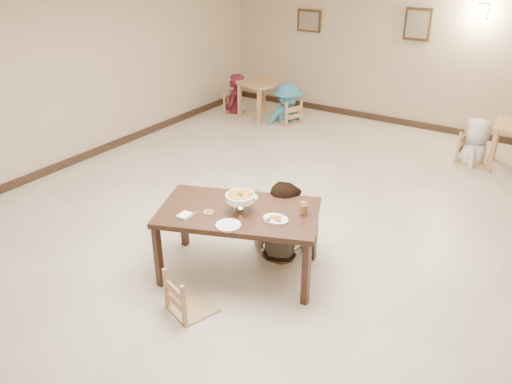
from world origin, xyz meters
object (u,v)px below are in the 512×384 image
Objects in this scene: chair_far at (283,213)px; bg_chair_rl at (478,134)px; bg_table_left at (262,88)px; bg_chair_ll at (235,94)px; chair_near at (190,273)px; curry_warmer at (240,198)px; main_diner at (283,182)px; bg_diner_c at (481,119)px; bg_chair_lr at (288,100)px; bg_diner_a at (234,74)px; main_table at (239,217)px; bg_diner_b at (288,82)px; drink_glass at (304,209)px.

bg_chair_rl is at bearing 76.56° from chair_far.
bg_table_left is 1.12× the size of bg_chair_ll.
chair_near is 0.94m from curry_warmer.
bg_chair_ll is at bearing -174.38° from bg_table_left.
main_diner is 4.36m from bg_diner_c.
curry_warmer is 0.35× the size of bg_chair_lr.
bg_diner_a is at bearing -97.55° from bg_diner_c.
bg_diner_b is (-2.18, 4.89, 0.14)m from main_table.
bg_table_left is (-2.80, 5.72, 0.20)m from chair_near.
curry_warmer is 2.28× the size of drink_glass.
bg_table_left is 0.57× the size of bg_diner_b.
bg_table_left is at bearing 120.15° from curry_warmer.
bg_diner_c is (5.02, -0.06, -0.09)m from bg_diner_a.
main_diner is 2.05× the size of bg_chair_ll.
bg_diner_b is (-2.30, 4.14, 0.41)m from chair_far.
bg_diner_b is at bearing 89.63° from bg_chair_rl.
chair_far is 5.92× the size of drink_glass.
bg_chair_ll reaches higher than bg_table_left.
chair_far is 1.02× the size of bg_chair_ll.
curry_warmer is at bearing 85.85° from main_diner.
drink_glass reaches higher than main_table.
bg_diner_b is (-2.81, 4.60, -0.01)m from drink_glass.
main_diner is 5.56m from bg_diner_a.
bg_chair_ll is at bearing 104.02° from main_table.
bg_chair_ll is (-3.65, 4.20, -0.46)m from main_diner.
bg_diner_a reaches higher than bg_diner_c.
bg_chair_rl is (3.71, -0.09, 0.03)m from bg_chair_lr.
bg_chair_lr is 0.63× the size of bg_diner_c.
bg_diner_c is at bearing 70.16° from bg_diner_a.
main_diner is 1.05× the size of bg_diner_b.
main_table is 0.80m from chair_far.
bg_diner_b reaches higher than bg_chair_ll.
bg_diner_b is (-2.15, 5.69, 0.41)m from chair_near.
bg_diner_b is at bearing 121.45° from drink_glass.
bg_diner_b reaches higher than bg_table_left.
chair_near is 0.52× the size of bg_diner_b.
main_table is at bearing -24.54° from bg_diner_c.
bg_chair_lr reaches higher than bg_table_left.
chair_near is 6.10m from bg_diner_b.
bg_chair_rl reaches higher than bg_chair_lr.
bg_chair_ll is (-3.52, 4.87, -0.52)m from curry_warmer.
chair_near is 6.08m from bg_chair_lr.
main_table is at bearing 163.36° from bg_chair_rl.
curry_warmer is 0.22× the size of bg_diner_c.
curry_warmer reaches higher than main_table.
chair_far is 1.55m from chair_near.
main_diner is 1.84× the size of bg_table_left.
main_diner reaches higher than drink_glass.
bg_chair_rl is (1.53, 4.79, -0.20)m from main_table.
bg_chair_ll is at bearing 125.86° from curry_warmer.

